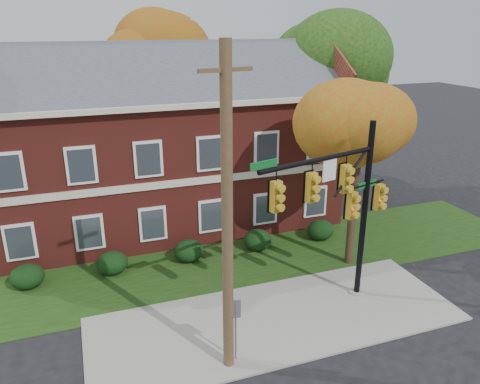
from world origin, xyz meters
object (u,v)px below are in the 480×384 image
object	(u,v)px
utility_pole	(227,220)
sign_post	(236,320)
traffic_signal	(342,199)
tree_right_rear	(342,66)
tree_near_right	(367,122)
apartment_building	(162,134)
hedge_far_right	(321,230)
hedge_center	(189,251)
hedge_far_left	(27,277)
hedge_right	(258,240)
tree_far_rear	(156,51)
hedge_left	(112,263)

from	to	relation	value
utility_pole	sign_post	size ratio (longest dim) A/B	4.37
traffic_signal	tree_right_rear	bearing A→B (deg)	44.64
tree_near_right	apartment_building	bearing A→B (deg)	131.77
hedge_far_right	hedge_center	bearing A→B (deg)	180.00
utility_pole	sign_post	xyz separation A→B (m)	(0.29, 0.14, -3.61)
hedge_far_left	hedge_right	distance (m)	10.50
tree_near_right	sign_post	world-z (taller)	tree_near_right
hedge_far_right	tree_far_rear	world-z (taller)	tree_far_rear
hedge_center	sign_post	bearing A→B (deg)	-91.61
hedge_far_left	hedge_left	xyz separation A→B (m)	(3.50, 0.00, 0.00)
hedge_left	tree_near_right	world-z (taller)	tree_near_right
hedge_far_left	hedge_left	bearing A→B (deg)	0.00
apartment_building	hedge_far_right	world-z (taller)	apartment_building
apartment_building	tree_far_rear	xyz separation A→B (m)	(1.34, 7.84, 3.86)
hedge_left	hedge_far_left	bearing A→B (deg)	180.00
hedge_center	hedge_far_right	distance (m)	7.00
hedge_far_left	tree_right_rear	world-z (taller)	tree_right_rear
hedge_far_left	hedge_far_right	xyz separation A→B (m)	(14.00, 0.00, 0.00)
apartment_building	utility_pole	xyz separation A→B (m)	(-0.50, -12.71, 0.22)
hedge_left	tree_far_rear	world-z (taller)	tree_far_rear
hedge_far_left	tree_far_rear	distance (m)	17.61
apartment_building	traffic_signal	bearing A→B (deg)	-67.07
hedge_far_left	tree_far_rear	world-z (taller)	tree_far_rear
tree_far_rear	sign_post	size ratio (longest dim) A/B	4.90
hedge_far_left	tree_far_rear	size ratio (longest dim) A/B	0.12
hedge_far_left	hedge_center	distance (m)	7.00
tree_right_rear	hedge_far_right	bearing A→B (deg)	-125.23
hedge_right	tree_right_rear	distance (m)	12.50
tree_far_rear	traffic_signal	xyz separation A→B (m)	(3.23, -18.64, -4.32)
hedge_center	hedge_far_right	size ratio (longest dim) A/B	1.00
apartment_building	traffic_signal	world-z (taller)	apartment_building
hedge_far_left	hedge_right	size ratio (longest dim) A/B	1.00
tree_near_right	tree_right_rear	size ratio (longest dim) A/B	0.81
utility_pole	sign_post	world-z (taller)	utility_pole
hedge_far_right	tree_right_rear	xyz separation A→B (m)	(4.31, 6.11, 7.60)
hedge_right	tree_near_right	world-z (taller)	tree_near_right
apartment_building	hedge_center	xyz separation A→B (m)	(0.00, -5.25, -4.46)
hedge_far_left	tree_near_right	bearing A→B (deg)	-11.27
tree_far_rear	sign_post	distance (m)	21.71
hedge_far_left	tree_near_right	size ratio (longest dim) A/B	0.16
hedge_far_right	traffic_signal	bearing A→B (deg)	-113.67
hedge_far_right	sign_post	xyz separation A→B (m)	(-7.21, -7.32, 1.07)
hedge_center	tree_far_rear	xyz separation A→B (m)	(1.34, 13.09, 8.32)
hedge_far_right	tree_far_rear	distance (m)	16.51
hedge_center	utility_pole	bearing A→B (deg)	-93.84
hedge_far_left	utility_pole	distance (m)	10.94
tree_right_rear	hedge_center	bearing A→B (deg)	-151.63
sign_post	hedge_right	bearing A→B (deg)	71.79
hedge_far_right	sign_post	bearing A→B (deg)	-134.57
apartment_building	tree_near_right	world-z (taller)	apartment_building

